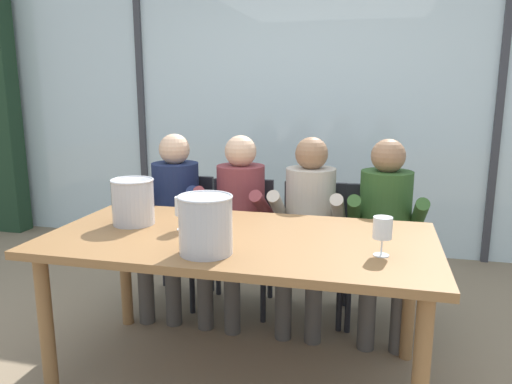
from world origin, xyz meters
TOP-DOWN VIEW (x-y plane):
  - ground at (0.00, 1.00)m, footprint 14.00×14.00m
  - window_glass_panel at (0.00, 2.20)m, footprint 7.11×0.03m
  - window_mullion_left at (-1.60, 2.18)m, footprint 0.06×0.06m
  - window_mullion_right at (1.60, 2.18)m, footprint 0.06×0.06m
  - hillside_vineyard at (0.00, 5.23)m, footprint 13.11×2.40m
  - dining_table at (0.00, 0.00)m, footprint 1.91×0.97m
  - chair_near_curtain at (-0.69, 0.91)m, footprint 0.45×0.45m
  - chair_left_of_center at (-0.23, 0.87)m, footprint 0.48×0.48m
  - chair_center at (0.26, 0.88)m, footprint 0.46×0.46m
  - chair_right_of_center at (0.68, 0.91)m, footprint 0.48×0.48m
  - person_navy_polo at (-0.68, 0.76)m, footprint 0.49×0.63m
  - person_maroon_top at (-0.23, 0.76)m, footprint 0.49×0.63m
  - person_beige_jumper at (0.24, 0.76)m, footprint 0.46×0.61m
  - person_olive_shirt at (0.72, 0.76)m, footprint 0.47×0.62m
  - ice_bucket_primary at (-0.07, -0.28)m, footprint 0.24×0.24m
  - ice_bucket_secondary at (-0.61, 0.07)m, footprint 0.23×0.23m
  - wine_glass_by_left_taster at (0.68, -0.13)m, footprint 0.08×0.08m
  - wine_glass_near_bucket at (-0.31, 0.03)m, footprint 0.08×0.08m

SIDE VIEW (x-z plane):
  - ground at x=0.00m, z-range 0.00..0.00m
  - chair_near_curtain at x=-0.69m, z-range 0.07..0.93m
  - chair_left_of_center at x=-0.23m, z-range 0.07..0.93m
  - chair_center at x=0.26m, z-range 0.07..0.93m
  - chair_right_of_center at x=0.68m, z-range 0.07..0.93m
  - person_navy_polo at x=-0.68m, z-range 0.08..1.26m
  - person_maroon_top at x=-0.23m, z-range 0.08..1.26m
  - person_beige_jumper at x=0.24m, z-range 0.08..1.26m
  - person_olive_shirt at x=0.72m, z-range 0.08..1.26m
  - dining_table at x=0.00m, z-range 0.30..1.06m
  - hillside_vineyard at x=0.00m, z-range 0.00..1.40m
  - wine_glass_by_left_taster at x=0.68m, z-range 0.79..0.97m
  - wine_glass_near_bucket at x=-0.31m, z-range 0.79..0.97m
  - ice_bucket_secondary at x=-0.61m, z-range 0.77..1.01m
  - ice_bucket_primary at x=-0.07m, z-range 0.77..1.03m
  - window_glass_panel at x=0.00m, z-range 0.00..2.60m
  - window_mullion_left at x=-1.60m, z-range 0.00..2.60m
  - window_mullion_right at x=1.60m, z-range 0.00..2.60m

